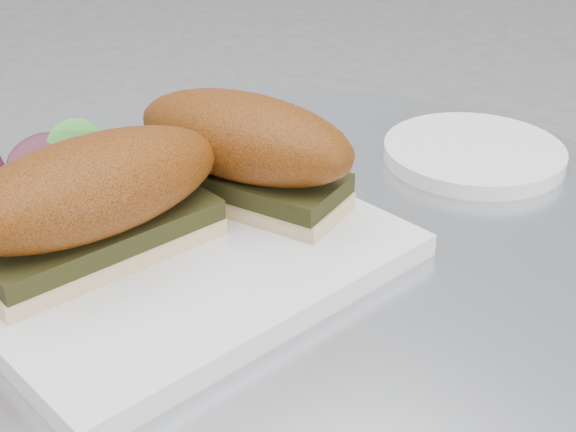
% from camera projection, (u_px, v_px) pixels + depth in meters
% --- Properties ---
extents(plate, '(0.32, 0.32, 0.02)m').
position_uv_depth(plate, '(154.00, 240.00, 0.56)').
color(plate, silver).
rests_on(plate, table).
extents(sandwich_left, '(0.19, 0.11, 0.08)m').
position_uv_depth(sandwich_left, '(94.00, 199.00, 0.50)').
color(sandwich_left, beige).
rests_on(sandwich_left, plate).
extents(sandwich_right, '(0.15, 0.19, 0.08)m').
position_uv_depth(sandwich_right, '(244.00, 148.00, 0.57)').
color(sandwich_right, beige).
rests_on(sandwich_right, plate).
extents(salad, '(0.12, 0.12, 0.05)m').
position_uv_depth(salad, '(71.00, 163.00, 0.59)').
color(salad, '#3A882C').
rests_on(salad, plate).
extents(saucer, '(0.15, 0.15, 0.01)m').
position_uv_depth(saucer, '(474.00, 153.00, 0.69)').
color(saucer, silver).
rests_on(saucer, table).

